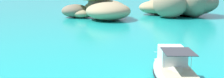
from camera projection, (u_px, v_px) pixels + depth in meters
islet_large at (181, 2)px, 68.45m from camera, size 21.59×21.27×7.98m
islet_small at (101, 8)px, 62.87m from camera, size 17.01×17.34×5.97m
motorboat_cream at (172, 71)px, 21.20m from camera, size 2.78×9.10×2.84m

